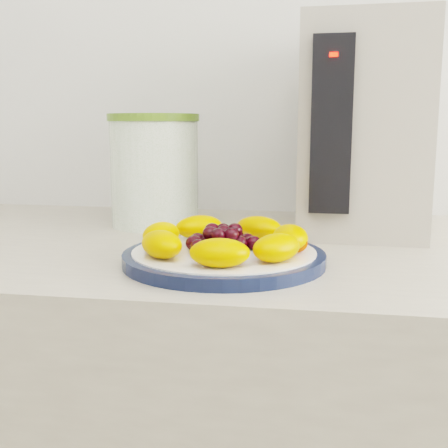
# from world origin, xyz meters

# --- Properties ---
(wall_back) EXTENTS (3.50, 0.02, 2.60)m
(wall_back) POSITION_xyz_m (0.00, 1.51, 1.30)
(wall_back) COLOR silver
(wall_back) RESTS_ON floor
(plate_rim) EXTENTS (0.25, 0.25, 0.01)m
(plate_rim) POSITION_xyz_m (-0.04, 1.06, 0.91)
(plate_rim) COLOR #111C3A
(plate_rim) RESTS_ON counter
(plate_face) EXTENTS (0.23, 0.23, 0.02)m
(plate_face) POSITION_xyz_m (-0.04, 1.06, 0.91)
(plate_face) COLOR white
(plate_face) RESTS_ON counter
(canister) EXTENTS (0.19, 0.19, 0.17)m
(canister) POSITION_xyz_m (-0.20, 1.30, 0.99)
(canister) COLOR #376D18
(canister) RESTS_ON counter
(canister_lid) EXTENTS (0.20, 0.20, 0.01)m
(canister_lid) POSITION_xyz_m (-0.20, 1.30, 1.08)
(canister_lid) COLOR #5B7F28
(canister_lid) RESTS_ON canister
(appliance_body) EXTENTS (0.19, 0.27, 0.33)m
(appliance_body) POSITION_xyz_m (0.13, 1.33, 1.06)
(appliance_body) COLOR #A9A092
(appliance_body) RESTS_ON counter
(appliance_panel) EXTENTS (0.06, 0.02, 0.24)m
(appliance_panel) POSITION_xyz_m (0.08, 1.20, 1.07)
(appliance_panel) COLOR black
(appliance_panel) RESTS_ON appliance_body
(appliance_led) EXTENTS (0.01, 0.01, 0.01)m
(appliance_led) POSITION_xyz_m (0.08, 1.19, 1.16)
(appliance_led) COLOR #FF0C05
(appliance_led) RESTS_ON appliance_panel
(fruit_plate) EXTENTS (0.21, 0.21, 0.03)m
(fruit_plate) POSITION_xyz_m (-0.04, 1.06, 0.93)
(fruit_plate) COLOR #FF8F00
(fruit_plate) RESTS_ON plate_face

